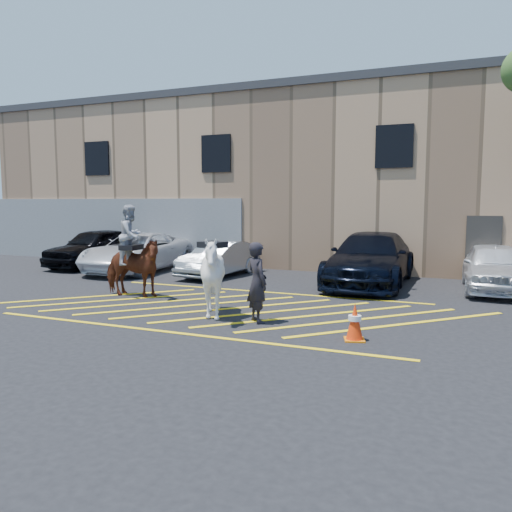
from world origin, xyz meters
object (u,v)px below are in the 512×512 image
at_px(mounted_bay, 132,260).
at_px(saddled_white, 213,276).
at_px(car_black_suv, 96,247).
at_px(traffic_cone, 355,322).
at_px(car_silver_sedan, 219,259).
at_px(car_white_suv, 494,267).
at_px(car_white_pickup, 138,252).
at_px(car_blue_suv, 371,259).
at_px(handler, 257,282).

relative_size(mounted_bay, saddled_white, 1.24).
height_order(car_black_suv, traffic_cone, car_black_suv).
bearing_deg(car_silver_sedan, car_white_suv, 9.43).
height_order(car_white_pickup, traffic_cone, car_white_pickup).
distance_m(car_white_pickup, car_blue_suv, 8.85).
height_order(car_silver_sedan, car_blue_suv, car_blue_suv).
distance_m(car_black_suv, car_blue_suv, 11.29).
bearing_deg(car_white_pickup, car_white_suv, -0.67).
height_order(car_silver_sedan, handler, handler).
relative_size(handler, traffic_cone, 2.45).
bearing_deg(car_black_suv, car_white_pickup, -8.65).
xyz_separation_m(car_silver_sedan, traffic_cone, (6.19, -6.56, -0.26)).
bearing_deg(traffic_cone, saddled_white, 168.36).
height_order(car_white_suv, mounted_bay, mounted_bay).
bearing_deg(car_silver_sedan, car_white_pickup, -172.49).
xyz_separation_m(mounted_bay, saddled_white, (3.25, -1.36, -0.09)).
bearing_deg(saddled_white, mounted_bay, 157.34).
height_order(car_silver_sedan, saddled_white, saddled_white).
relative_size(car_blue_suv, mounted_bay, 2.22).
height_order(car_white_pickup, car_white_suv, car_white_pickup).
bearing_deg(saddled_white, traffic_cone, -11.64).
bearing_deg(car_silver_sedan, traffic_cone, -39.58).
xyz_separation_m(car_white_pickup, mounted_bay, (3.02, -4.47, 0.31)).
bearing_deg(traffic_cone, car_white_suv, 68.17).
bearing_deg(car_blue_suv, car_black_suv, 179.14).
distance_m(car_white_pickup, saddled_white, 8.56).
relative_size(car_black_suv, car_white_suv, 1.09).
height_order(car_black_suv, car_silver_sedan, car_black_suv).
bearing_deg(handler, car_white_suv, -85.76).
bearing_deg(car_black_suv, traffic_cone, -26.96).
bearing_deg(car_blue_suv, saddled_white, -112.51).
distance_m(car_black_suv, traffic_cone, 14.03).
relative_size(car_blue_suv, car_white_suv, 1.35).
distance_m(car_white_suv, handler, 8.08).
relative_size(car_white_pickup, car_blue_suv, 0.92).
bearing_deg(car_white_suv, mounted_bay, -154.13).
distance_m(mounted_bay, saddled_white, 3.52).
height_order(car_silver_sedan, traffic_cone, car_silver_sedan).
distance_m(car_white_pickup, car_silver_sedan, 3.50).
height_order(car_black_suv, saddled_white, saddled_white).
bearing_deg(handler, car_black_suv, 9.99).
xyz_separation_m(car_blue_suv, mounted_bay, (-5.82, -4.73, 0.21)).
xyz_separation_m(handler, traffic_cone, (2.29, -0.64, -0.53)).
height_order(car_black_suv, car_white_suv, car_black_suv).
bearing_deg(car_white_suv, traffic_cone, -113.22).
relative_size(car_silver_sedan, car_white_suv, 0.89).
bearing_deg(car_white_pickup, saddled_white, -45.39).
distance_m(car_black_suv, car_silver_sedan, 5.96).
bearing_deg(car_silver_sedan, car_black_suv, -177.59).
xyz_separation_m(car_white_pickup, car_silver_sedan, (3.50, 0.03, -0.11)).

